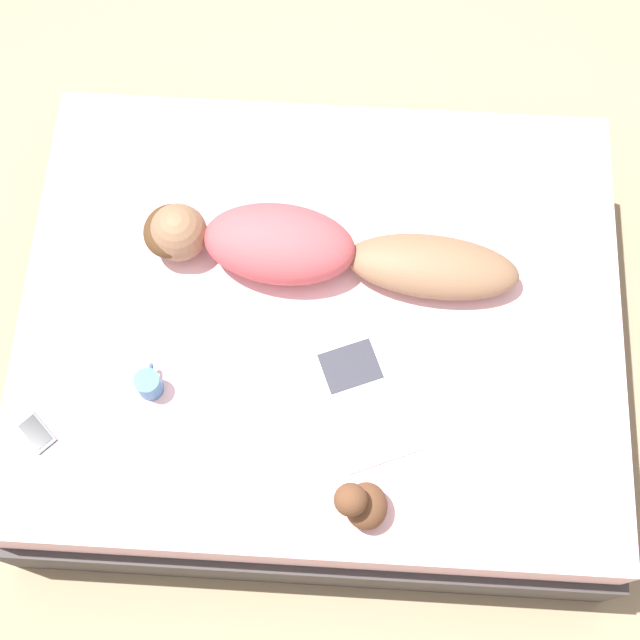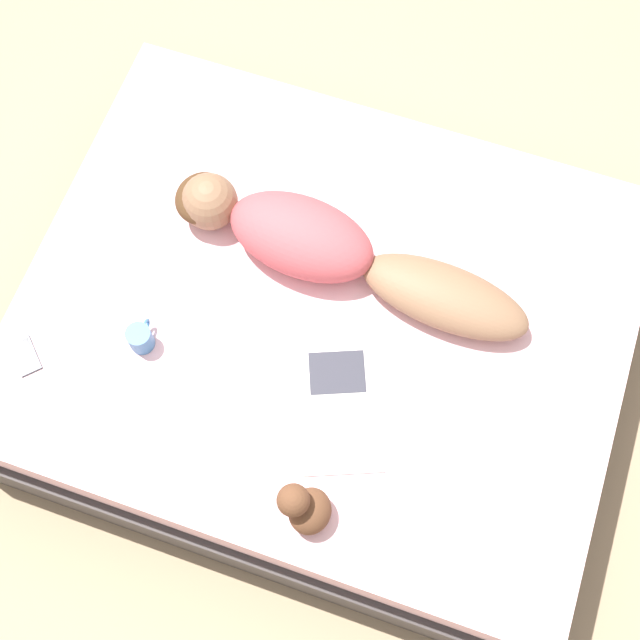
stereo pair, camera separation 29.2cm
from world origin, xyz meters
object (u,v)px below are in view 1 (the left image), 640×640
Objects in this scene: person at (307,249)px; coffee_mug at (149,384)px; open_magazine at (361,396)px; cell_phone at (36,433)px.

coffee_mug is (-0.49, 0.48, -0.04)m from person.
open_magazine is (-0.47, -0.20, -0.09)m from person.
coffee_mug reaches higher than cell_phone.
coffee_mug reaches higher than open_magazine.
open_magazine is at bearing -89.02° from coffee_mug.
person is 2.50× the size of open_magazine.
person is 0.68m from coffee_mug.
coffee_mug is at bearing -19.94° from cell_phone.
coffee_mug is at bearing 68.75° from open_magazine.
person is 8.92× the size of cell_phone.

